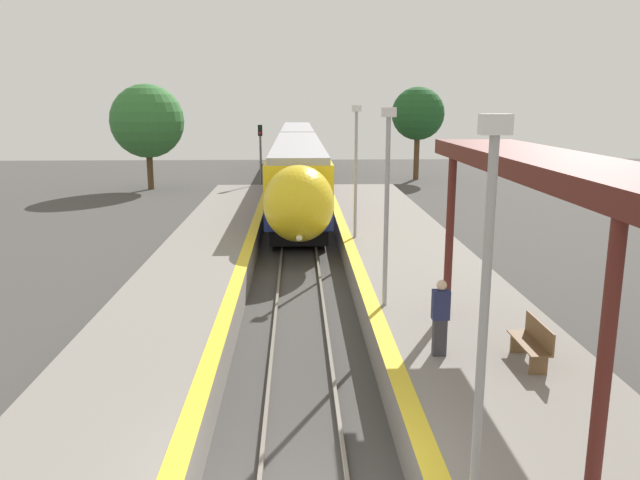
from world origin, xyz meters
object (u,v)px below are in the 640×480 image
object	(u,v)px
platform_bench	(533,342)
lamppost_far	(356,163)
lamppost_near	(485,295)
lamppost_mid	(387,194)
person_waiting	(440,317)
railway_signal	(261,154)
train	(298,157)

from	to	relation	value
platform_bench	lamppost_far	distance (m)	12.80
lamppost_near	lamppost_far	world-z (taller)	same
platform_bench	lamppost_mid	size ratio (longest dim) A/B	0.29
platform_bench	lamppost_near	distance (m)	5.79
person_waiting	railway_signal	distance (m)	28.95
person_waiting	lamppost_mid	bearing A→B (deg)	101.60
train	lamppost_far	bearing A→B (deg)	-83.94
person_waiting	lamppost_far	bearing A→B (deg)	93.35
person_waiting	lamppost_near	bearing A→B (deg)	-97.76
person_waiting	lamppost_near	world-z (taller)	lamppost_near
platform_bench	lamppost_far	size ratio (longest dim) A/B	0.29
platform_bench	railway_signal	size ratio (longest dim) A/B	0.31
lamppost_far	railway_signal	bearing A→B (deg)	105.55
person_waiting	lamppost_far	world-z (taller)	lamppost_far
train	railway_signal	size ratio (longest dim) A/B	9.74
railway_signal	lamppost_near	world-z (taller)	lamppost_near
platform_bench	lamppost_mid	xyz separation A→B (m)	(-2.51, 3.85, 2.48)
person_waiting	train	bearing A→B (deg)	95.08
train	railway_signal	distance (m)	4.99
lamppost_near	platform_bench	bearing A→B (deg)	61.38
train	lamppost_far	world-z (taller)	lamppost_far
train	platform_bench	bearing A→B (deg)	-81.90
railway_signal	lamppost_far	bearing A→B (deg)	-74.45
railway_signal	lamppost_mid	world-z (taller)	lamppost_mid
lamppost_mid	lamppost_near	bearing A→B (deg)	-90.00
platform_bench	railway_signal	distance (m)	29.83
person_waiting	railway_signal	xyz separation A→B (m)	(-5.32, 28.44, 1.08)
lamppost_near	lamppost_far	distance (m)	16.90
train	platform_bench	size ratio (longest dim) A/B	31.48
railway_signal	lamppost_far	size ratio (longest dim) A/B	0.92
train	person_waiting	distance (m)	32.90
lamppost_mid	lamppost_far	distance (m)	8.45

